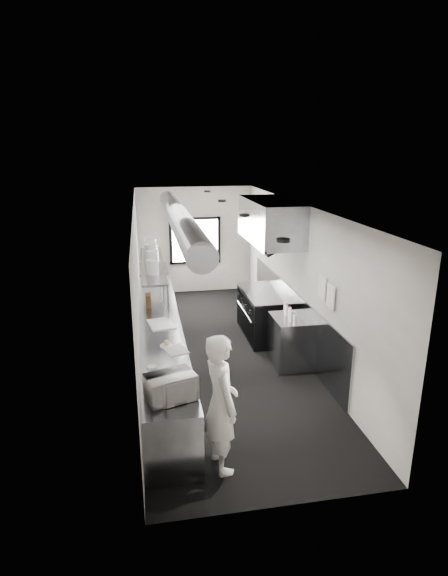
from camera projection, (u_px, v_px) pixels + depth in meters
name	position (u px, v px, depth m)	size (l,w,h in m)	color
floor	(221.00, 353.00, 8.81)	(3.00, 8.00, 0.01)	black
ceiling	(221.00, 206.00, 7.98)	(3.00, 8.00, 0.01)	silver
wall_back	(195.00, 240.00, 12.16)	(3.00, 0.02, 2.80)	beige
wall_front	(288.00, 393.00, 4.64)	(3.00, 0.02, 2.80)	beige
wall_left	(138.00, 287.00, 8.14)	(0.02, 8.00, 2.80)	beige
wall_right	(299.00, 279.00, 8.65)	(0.02, 8.00, 2.80)	beige
wall_cladding	(291.00, 315.00, 9.18)	(0.03, 5.50, 1.10)	gray
hvac_duct	(179.00, 218.00, 8.31)	(0.40, 0.40, 6.40)	gray
service_window	(195.00, 241.00, 12.12)	(1.36, 0.05, 1.25)	white
exhaust_hood	(270.00, 221.00, 8.95)	(0.81, 2.20, 0.88)	gray
prep_counter	(161.00, 346.00, 8.01)	(0.70, 6.00, 0.90)	gray
pass_shelf	(153.00, 265.00, 9.09)	(0.45, 3.00, 0.68)	gray
range	(264.00, 314.00, 9.51)	(0.88, 1.60, 0.94)	black
bottle_station	(291.00, 341.00, 8.21)	(0.65, 0.80, 0.90)	gray
far_work_table	(154.00, 286.00, 11.49)	(0.70, 1.20, 0.90)	gray
notice_sheet_a	(322.00, 287.00, 7.46)	(0.02, 0.28, 0.38)	white
notice_sheet_b	(331.00, 297.00, 7.14)	(0.02, 0.28, 0.38)	white
line_cook	(221.00, 403.00, 5.44)	(0.64, 0.42, 1.75)	silver
microwave	(171.00, 387.00, 5.44)	(0.53, 0.40, 0.32)	silver
deli_tub_a	(154.00, 388.00, 5.63)	(0.14, 0.14, 0.10)	#B7C5B5
deli_tub_b	(152.00, 369.00, 6.11)	(0.13, 0.13, 0.09)	#B7C5B5
newspaper	(176.00, 350.00, 6.79)	(0.30, 0.38, 0.01)	silver
small_plate	(167.00, 346.00, 6.93)	(0.20, 0.20, 0.02)	white
pastry	(166.00, 342.00, 6.91)	(0.09, 0.09, 0.09)	tan
cutting_board	(161.00, 324.00, 7.78)	(0.41, 0.54, 0.02)	silver
knife_block	(148.00, 300.00, 8.62)	(0.10, 0.22, 0.24)	#55391E
plate_stack_a	(153.00, 267.00, 8.29)	(0.23, 0.23, 0.26)	white
plate_stack_b	(152.00, 258.00, 8.86)	(0.23, 0.23, 0.30)	white
plate_stack_c	(151.00, 253.00, 9.11)	(0.26, 0.26, 0.37)	white
plate_stack_d	(150.00, 248.00, 9.63)	(0.24, 0.24, 0.36)	white
squeeze_bottle_a	(295.00, 320.00, 7.72)	(0.06, 0.06, 0.18)	silver
squeeze_bottle_b	(291.00, 316.00, 7.87)	(0.07, 0.07, 0.20)	silver
squeeze_bottle_c	(290.00, 312.00, 8.08)	(0.06, 0.06, 0.18)	silver
squeeze_bottle_d	(286.00, 311.00, 8.17)	(0.06, 0.06, 0.18)	silver
squeeze_bottle_e	(286.00, 307.00, 8.30)	(0.07, 0.07, 0.20)	silver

